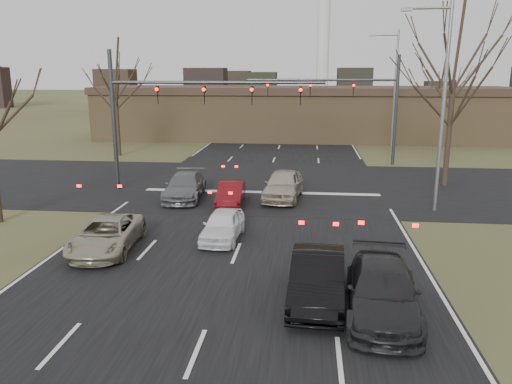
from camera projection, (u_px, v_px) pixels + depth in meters
ground at (223, 286)px, 16.14m from camera, size 360.00×360.00×0.00m
road_main at (291, 119)px, 74.17m from camera, size 14.00×300.00×0.02m
road_cross at (264, 185)px, 30.64m from camera, size 200.00×14.00×0.02m
building at (302, 112)px, 52.07m from camera, size 42.40×10.40×5.30m
mast_arm_near at (169, 103)px, 28.05m from camera, size 12.12×0.24×8.00m
mast_arm_far at (358, 97)px, 36.59m from camera, size 11.12×0.24×8.00m
streetlight_right_near at (440, 97)px, 23.62m from camera, size 2.34×0.25×10.00m
streetlight_right_far at (393, 87)px, 40.01m from camera, size 2.34×0.25×10.00m
tree_right_near at (458, 34)px, 28.43m from camera, size 6.90×6.90×11.50m
tree_left_far at (114, 65)px, 39.91m from camera, size 5.70×5.70×9.50m
tree_right_far at (442, 70)px, 46.86m from camera, size 5.40×5.40×9.00m
car_silver_suv at (107, 235)px, 19.27m from camera, size 2.47×4.73×1.27m
car_white_sedan at (223, 225)px, 20.54m from camera, size 1.59×3.65×1.22m
car_black_hatch at (317, 278)px, 14.97m from camera, size 1.77×4.55×1.48m
car_charcoal_sedan at (382, 291)px, 14.11m from camera, size 2.37×5.04×1.42m
car_grey_ahead at (185, 186)px, 27.22m from camera, size 2.29×4.89×1.38m
car_red_ahead at (231, 194)px, 25.92m from camera, size 1.46×3.70×1.20m
car_silver_ahead at (283, 185)px, 27.10m from camera, size 2.32×4.80×1.58m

